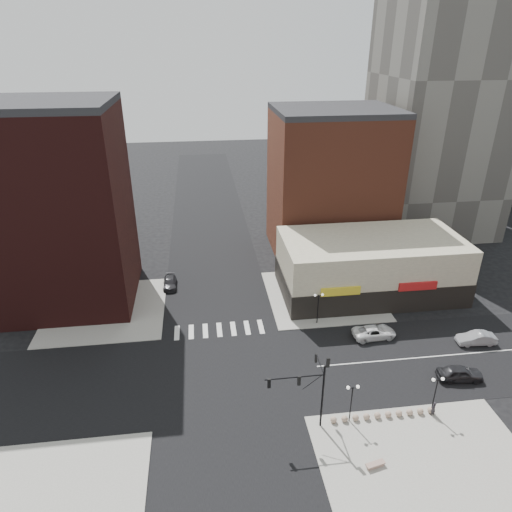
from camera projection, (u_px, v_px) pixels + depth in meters
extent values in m
plane|color=black|center=(225.00, 374.00, 48.11)|extent=(240.00, 240.00, 0.00)
cube|color=black|center=(225.00, 374.00, 48.11)|extent=(200.00, 14.00, 0.02)
cube|color=black|center=(225.00, 374.00, 48.11)|extent=(14.00, 200.00, 0.02)
cube|color=gray|center=(106.00, 310.00, 59.36)|extent=(15.00, 15.00, 0.12)
cube|color=gray|center=(323.00, 295.00, 62.71)|extent=(15.00, 15.00, 0.12)
cube|color=gray|center=(430.00, 470.00, 37.43)|extent=(18.00, 14.00, 0.12)
cube|color=black|center=(60.00, 211.00, 57.00)|extent=(16.00, 15.00, 25.00)
cube|color=black|center=(7.00, 220.00, 72.16)|extent=(20.00, 18.00, 12.00)
cube|color=brown|center=(330.00, 185.00, 71.86)|extent=(18.00, 15.00, 22.00)
cube|color=beige|center=(370.00, 265.00, 62.19)|extent=(24.00, 12.00, 8.00)
cube|color=black|center=(368.00, 280.00, 63.19)|extent=(24.20, 12.20, 3.40)
cylinder|color=black|center=(322.00, 397.00, 40.21)|extent=(0.18, 0.18, 7.00)
cylinder|color=black|center=(295.00, 377.00, 38.83)|extent=(5.20, 0.11, 0.11)
cylinder|color=black|center=(312.00, 382.00, 39.32)|extent=(1.72, 0.06, 1.46)
cylinder|color=black|center=(320.00, 364.00, 40.47)|extent=(0.11, 3.00, 0.11)
cube|color=black|center=(269.00, 383.00, 38.75)|extent=(0.28, 0.18, 0.95)
sphere|color=red|center=(269.00, 381.00, 38.62)|extent=(0.16, 0.16, 0.16)
cube|color=black|center=(299.00, 381.00, 39.05)|extent=(0.28, 0.18, 0.95)
sphere|color=red|center=(299.00, 378.00, 38.92)|extent=(0.16, 0.16, 0.16)
cube|color=black|center=(316.00, 358.00, 41.80)|extent=(0.18, 0.28, 0.95)
sphere|color=red|center=(316.00, 355.00, 41.67)|extent=(0.16, 0.16, 0.16)
cube|color=black|center=(328.00, 362.00, 38.59)|extent=(0.28, 0.18, 0.95)
sphere|color=red|center=(328.00, 360.00, 38.46)|extent=(0.16, 0.16, 0.16)
cylinder|color=black|center=(351.00, 404.00, 41.32)|extent=(0.11, 0.11, 4.00)
cylinder|color=black|center=(353.00, 388.00, 40.49)|extent=(0.90, 0.06, 0.06)
sphere|color=white|center=(348.00, 388.00, 40.39)|extent=(0.32, 0.32, 0.32)
sphere|color=white|center=(358.00, 387.00, 40.50)|extent=(0.32, 0.32, 0.32)
cylinder|color=black|center=(434.00, 396.00, 42.24)|extent=(0.11, 0.11, 4.00)
cylinder|color=black|center=(438.00, 380.00, 41.41)|extent=(0.90, 0.06, 0.06)
sphere|color=white|center=(433.00, 380.00, 41.32)|extent=(0.32, 0.32, 0.32)
sphere|color=white|center=(443.00, 379.00, 41.42)|extent=(0.32, 0.32, 0.32)
cylinder|color=black|center=(318.00, 309.00, 55.72)|extent=(0.11, 0.11, 4.00)
cylinder|color=black|center=(319.00, 296.00, 54.89)|extent=(0.90, 0.06, 0.06)
sphere|color=white|center=(315.00, 295.00, 54.80)|extent=(0.32, 0.32, 0.32)
sphere|color=white|center=(322.00, 295.00, 54.90)|extent=(0.32, 0.32, 0.32)
sphere|color=gray|center=(334.00, 420.00, 41.88)|extent=(0.60, 0.60, 0.60)
sphere|color=gray|center=(345.00, 419.00, 42.00)|extent=(0.60, 0.60, 0.60)
sphere|color=gray|center=(356.00, 418.00, 42.13)|extent=(0.60, 0.60, 0.60)
sphere|color=gray|center=(367.00, 416.00, 42.25)|extent=(0.60, 0.60, 0.60)
sphere|color=gray|center=(377.00, 415.00, 42.37)|extent=(0.60, 0.60, 0.60)
sphere|color=gray|center=(388.00, 414.00, 42.49)|extent=(0.60, 0.60, 0.60)
sphere|color=gray|center=(399.00, 413.00, 42.61)|extent=(0.60, 0.60, 0.60)
sphere|color=gray|center=(410.00, 412.00, 42.73)|extent=(0.60, 0.60, 0.60)
sphere|color=gray|center=(420.00, 411.00, 42.85)|extent=(0.60, 0.60, 0.60)
sphere|color=gray|center=(431.00, 410.00, 42.97)|extent=(0.60, 0.60, 0.60)
imported|color=white|center=(374.00, 332.00, 53.79)|extent=(5.26, 2.65, 1.43)
imported|color=black|center=(460.00, 373.00, 47.13)|extent=(4.81, 2.38, 1.58)
imported|color=#939498|center=(476.00, 338.00, 52.64)|extent=(4.53, 1.88, 1.46)
imported|color=black|center=(170.00, 282.00, 64.77)|extent=(1.83, 4.43, 1.28)
imported|color=#262328|center=(433.00, 408.00, 42.52)|extent=(0.65, 0.54, 1.53)
cube|color=gray|center=(375.00, 465.00, 37.63)|extent=(1.53, 0.72, 0.28)
cube|color=gray|center=(375.00, 464.00, 37.54)|extent=(1.73, 0.85, 0.11)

